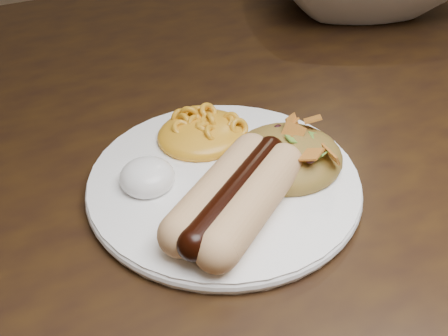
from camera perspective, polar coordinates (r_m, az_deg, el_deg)
name	(u,v)px	position (r m, az deg, el deg)	size (l,w,h in m)	color
table	(261,163)	(0.67, 4.00, 0.50)	(1.60, 0.90, 0.75)	black
plate	(224,182)	(0.49, 0.00, -1.52)	(0.25, 0.25, 0.01)	white
hotdog	(236,195)	(0.44, 1.30, -2.97)	(0.12, 0.13, 0.04)	tan
mac_and_cheese	(203,123)	(0.53, -2.34, 4.94)	(0.09, 0.09, 0.04)	gold
sour_cream	(146,171)	(0.47, -8.43, -0.31)	(0.05, 0.05, 0.03)	white
taco_salad	(288,148)	(0.49, 6.93, 2.19)	(0.11, 0.10, 0.05)	#BF5A26
fork	(171,177)	(0.50, -5.79, -1.00)	(0.02, 0.15, 0.00)	white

